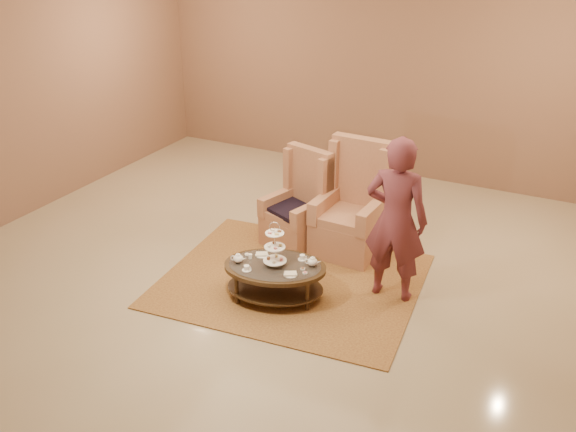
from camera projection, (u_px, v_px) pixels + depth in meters
The scene contains 8 objects.
ground at pixel (273, 283), 7.41m from camera, with size 8.00×8.00×0.00m, color tan.
ceiling at pixel (273, 283), 7.41m from camera, with size 8.00×8.00×0.02m, color beige.
wall_back at pixel (394, 65), 9.88m from camera, with size 8.00×0.04×3.50m, color #8A634B.
rug at pixel (292, 280), 7.45m from camera, with size 3.08×2.65×0.02m.
tea_table at pixel (275, 271), 6.99m from camera, with size 1.30×1.07×0.94m.
armchair_left at pixel (299, 213), 8.17m from camera, with size 0.83×0.84×1.24m.
armchair_right at pixel (352, 215), 7.96m from camera, with size 0.80×0.82×1.42m.
person at pixel (396, 220), 6.79m from camera, with size 0.70×0.48×1.86m.
Camera 1 is at (3.04, -5.59, 3.88)m, focal length 40.00 mm.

